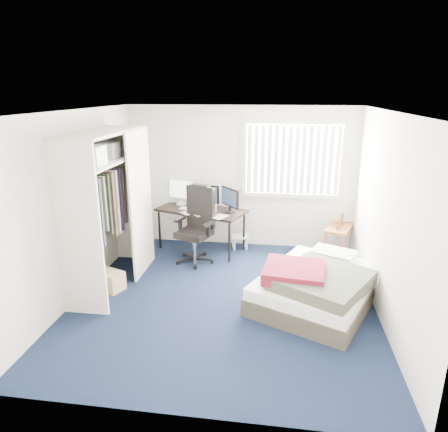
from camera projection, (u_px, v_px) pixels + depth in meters
name	position (u px, v px, depth m)	size (l,w,h in m)	color
ground	(224.00, 299.00, 5.49)	(4.20, 4.20, 0.00)	black
room_shell	(224.00, 192.00, 5.03)	(4.20, 4.20, 4.20)	silver
window_assembly	(293.00, 160.00, 6.81)	(1.72, 0.09, 1.32)	white
closet	(108.00, 194.00, 5.55)	(0.64, 1.84, 2.22)	beige
desk	(202.00, 207.00, 6.99)	(1.66, 1.16, 1.21)	black
office_chair	(197.00, 233.00, 6.60)	(0.76, 0.76, 1.27)	black
footstool	(240.00, 239.00, 7.17)	(0.35, 0.31, 0.25)	white
nightstand	(340.00, 229.00, 6.86)	(0.62, 0.83, 0.69)	brown
bed	(317.00, 285.00, 5.30)	(1.96, 2.18, 0.60)	#393329
pine_box	(110.00, 281.00, 5.70)	(0.36, 0.27, 0.27)	tan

